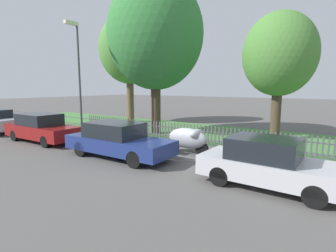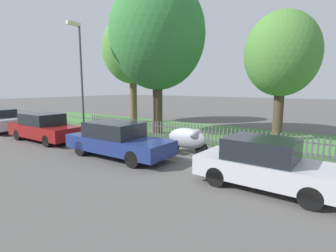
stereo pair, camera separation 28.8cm
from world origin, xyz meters
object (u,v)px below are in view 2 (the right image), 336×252
object	(u,v)px
tree_nearest_kerb	(133,50)
tree_behind_motorcycle	(157,35)
parked_car_red_compact	(265,164)
parked_car_navy_estate	(117,140)
tree_mid_park	(282,55)
parked_car_black_saloon	(44,127)
street_lamp	(80,68)
covered_motorcycle	(188,138)

from	to	relation	value
tree_nearest_kerb	tree_behind_motorcycle	world-z (taller)	tree_behind_motorcycle
parked_car_red_compact	tree_nearest_kerb	xyz separation A→B (m)	(-12.42, 7.94, 4.94)
parked_car_red_compact	parked_car_navy_estate	bearing A→B (deg)	-177.68
parked_car_red_compact	tree_mid_park	xyz separation A→B (m)	(-1.39, 7.17, 3.72)
parked_car_black_saloon	street_lamp	bearing A→B (deg)	65.23
tree_nearest_kerb	street_lamp	xyz separation A→B (m)	(2.01, -6.30, -1.80)
street_lamp	tree_behind_motorcycle	bearing A→B (deg)	52.33
parked_car_black_saloon	tree_behind_motorcycle	world-z (taller)	tree_behind_motorcycle
tree_mid_park	street_lamp	world-z (taller)	tree_mid_park
parked_car_red_compact	tree_behind_motorcycle	bearing A→B (deg)	147.96
street_lamp	parked_car_black_saloon	bearing A→B (deg)	-113.81
covered_motorcycle	tree_mid_park	size ratio (longest dim) A/B	0.30
tree_behind_motorcycle	parked_car_navy_estate	bearing A→B (deg)	-69.05
tree_nearest_kerb	parked_car_black_saloon	bearing A→B (deg)	-81.32
tree_nearest_kerb	parked_car_red_compact	bearing A→B (deg)	-32.61
parked_car_black_saloon	tree_mid_park	bearing A→B (deg)	35.74
tree_behind_motorcycle	parked_car_red_compact	bearing A→B (deg)	-33.19
tree_behind_motorcycle	tree_mid_park	bearing A→B (deg)	18.23
parked_car_black_saloon	parked_car_navy_estate	xyz separation A→B (m)	(5.42, 0.01, -0.01)
tree_behind_motorcycle	street_lamp	world-z (taller)	tree_behind_motorcycle
tree_behind_motorcycle	tree_mid_park	size ratio (longest dim) A/B	1.36
covered_motorcycle	parked_car_navy_estate	bearing A→B (deg)	-132.97
parked_car_black_saloon	parked_car_red_compact	world-z (taller)	parked_car_black_saloon
parked_car_black_saloon	tree_nearest_kerb	xyz separation A→B (m)	(-1.23, 8.07, 4.91)
covered_motorcycle	tree_mid_park	distance (m)	6.80
street_lamp	tree_nearest_kerb	bearing A→B (deg)	107.73
tree_nearest_kerb	tree_behind_motorcycle	xyz separation A→B (m)	(4.66, -2.87, 0.14)
covered_motorcycle	parked_car_red_compact	bearing A→B (deg)	-27.32
parked_car_black_saloon	tree_behind_motorcycle	size ratio (longest dim) A/B	0.50
parked_car_navy_estate	tree_mid_park	bearing A→B (deg)	57.96
tree_behind_motorcycle	tree_nearest_kerb	bearing A→B (deg)	148.38
tree_nearest_kerb	street_lamp	distance (m)	6.85
tree_nearest_kerb	street_lamp	world-z (taller)	tree_nearest_kerb
parked_car_navy_estate	covered_motorcycle	world-z (taller)	parked_car_navy_estate
covered_motorcycle	tree_nearest_kerb	size ratio (longest dim) A/B	0.24
tree_behind_motorcycle	street_lamp	bearing A→B (deg)	-127.67
parked_car_navy_estate	street_lamp	distance (m)	5.86
parked_car_red_compact	covered_motorcycle	bearing A→B (deg)	152.92
parked_car_black_saloon	parked_car_red_compact	distance (m)	11.18
parked_car_red_compact	covered_motorcycle	world-z (taller)	parked_car_red_compact
parked_car_red_compact	street_lamp	distance (m)	10.99
tree_behind_motorcycle	tree_mid_park	world-z (taller)	tree_behind_motorcycle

